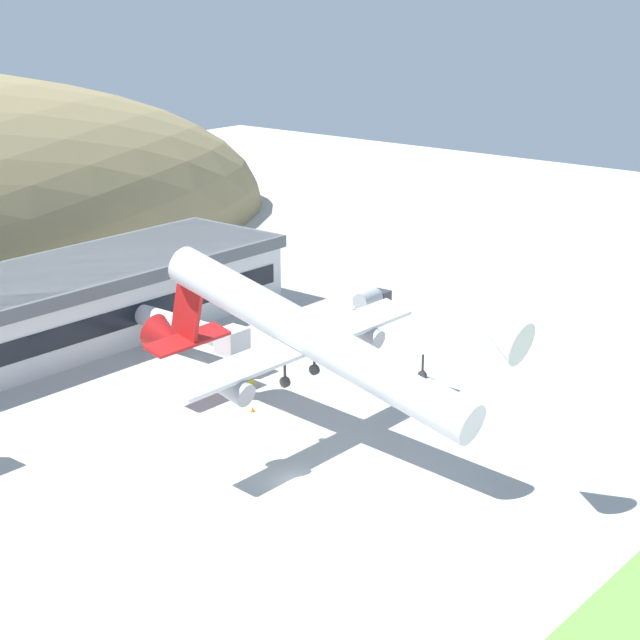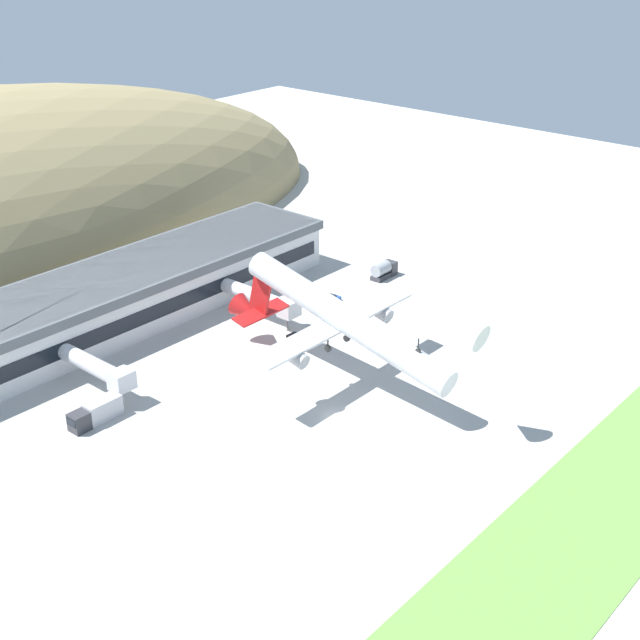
{
  "view_description": "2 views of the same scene",
  "coord_description": "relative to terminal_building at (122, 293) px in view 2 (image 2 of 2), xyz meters",
  "views": [
    {
      "loc": [
        -66.95,
        -58.63,
        44.47
      ],
      "look_at": [
        12.55,
        7.53,
        11.11
      ],
      "focal_mm": 60.0,
      "sensor_mm": 36.0,
      "label": 1
    },
    {
      "loc": [
        -84.5,
        -69.81,
        67.73
      ],
      "look_at": [
        9.09,
        10.77,
        8.91
      ],
      "focal_mm": 50.0,
      "sensor_mm": 36.0,
      "label": 2
    }
  ],
  "objects": [
    {
      "name": "jetway_0",
      "position": [
        -18.13,
        -17.4,
        -1.36
      ],
      "size": [
        3.38,
        15.57,
        5.43
      ],
      "color": "silver",
      "rests_on": "ground_plane"
    },
    {
      "name": "jetway_1",
      "position": [
        16.28,
        -18.23,
        -1.35
      ],
      "size": [
        3.38,
        17.15,
        5.43
      ],
      "color": "silver",
      "rests_on": "ground_plane"
    },
    {
      "name": "ground_plane",
      "position": [
        -0.68,
        -49.01,
        -5.35
      ],
      "size": [
        352.4,
        352.4,
        0.0
      ],
      "primitive_type": "plane",
      "color": "#B7B5AF"
    },
    {
      "name": "terminal_building",
      "position": [
        0.0,
        0.0,
        0.0
      ],
      "size": [
        86.08,
        18.68,
        9.43
      ],
      "color": "silver",
      "rests_on": "ground_plane"
    },
    {
      "name": "service_car_0",
      "position": [
        29.36,
        -22.59,
        -4.76
      ],
      "size": [
        4.51,
        1.84,
        1.42
      ],
      "color": "#264C99",
      "rests_on": "ground_plane"
    },
    {
      "name": "fuel_truck",
      "position": [
        45.57,
        -22.75,
        -3.78
      ],
      "size": [
        6.18,
        2.64,
        3.31
      ],
      "color": "#333338",
      "rests_on": "ground_plane"
    },
    {
      "name": "grass_strip_foreground",
      "position": [
        -0.68,
        -87.17,
        -5.31
      ],
      "size": [
        317.16,
        17.28,
        0.08
      ],
      "primitive_type": "cube",
      "color": "#669342",
      "rests_on": "ground_plane"
    },
    {
      "name": "traffic_cone_0",
      "position": [
        9.17,
        -34.33,
        -5.07
      ],
      "size": [
        0.52,
        0.52,
        0.58
      ],
      "color": "orange",
      "rests_on": "ground_plane"
    },
    {
      "name": "cargo_airplane",
      "position": [
        8.04,
        -42.89,
        5.12
      ],
      "size": [
        33.58,
        47.29,
        14.69
      ],
      "color": "silver"
    },
    {
      "name": "box_truck",
      "position": [
        -23.82,
        -23.95,
        -3.87
      ],
      "size": [
        8.2,
        2.49,
        3.06
      ],
      "color": "#333338",
      "rests_on": "ground_plane"
    },
    {
      "name": "service_car_1",
      "position": [
        12.91,
        -28.38,
        -4.72
      ],
      "size": [
        3.99,
        1.82,
        1.51
      ],
      "color": "gold",
      "rests_on": "ground_plane"
    }
  ]
}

